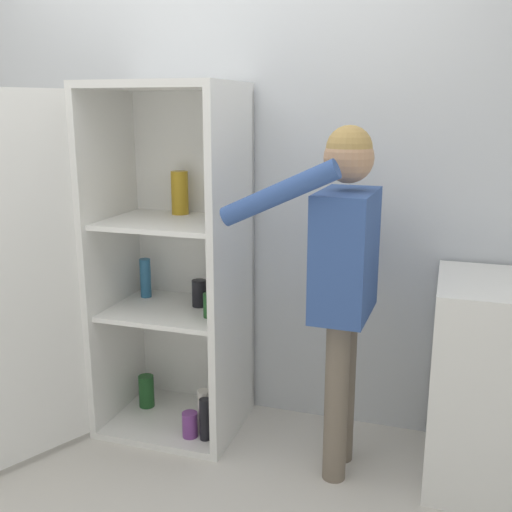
% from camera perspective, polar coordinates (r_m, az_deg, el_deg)
% --- Properties ---
extents(ground_plane, '(12.00, 12.00, 0.00)m').
position_cam_1_polar(ground_plane, '(2.77, -10.37, -22.09)').
color(ground_plane, beige).
extents(wall_back, '(7.00, 0.06, 2.55)m').
position_cam_1_polar(wall_back, '(3.15, -2.92, 7.68)').
color(wall_back, silver).
rests_on(wall_back, ground_plane).
extents(refrigerator, '(1.02, 1.18, 1.74)m').
position_cam_1_polar(refrigerator, '(2.97, -11.06, -1.18)').
color(refrigerator, white).
rests_on(refrigerator, ground_plane).
extents(person, '(0.60, 0.53, 1.55)m').
position_cam_1_polar(person, '(2.56, 8.29, -0.48)').
color(person, '#726656').
rests_on(person, ground_plane).
extents(counter, '(0.58, 0.60, 0.92)m').
position_cam_1_polar(counter, '(2.84, 22.30, -11.26)').
color(counter, white).
rests_on(counter, ground_plane).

